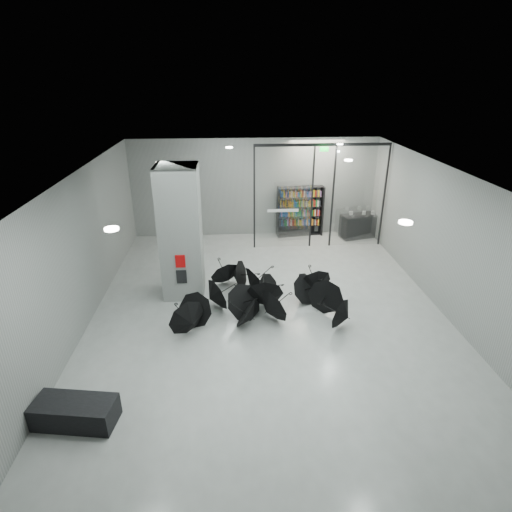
{
  "coord_description": "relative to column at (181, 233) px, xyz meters",
  "views": [
    {
      "loc": [
        -1.03,
        -9.59,
        6.35
      ],
      "look_at": [
        -0.3,
        1.5,
        1.4
      ],
      "focal_mm": 29.05,
      "sensor_mm": 36.0,
      "label": 1
    }
  ],
  "objects": [
    {
      "name": "umbrella_cluster",
      "position": [
        2.28,
        -1.19,
        -1.7
      ],
      "size": [
        5.24,
        3.95,
        1.33
      ],
      "color": "black",
      "rests_on": "ground"
    },
    {
      "name": "column",
      "position": [
        0.0,
        0.0,
        0.0
      ],
      "size": [
        1.2,
        1.2,
        4.0
      ],
      "primitive_type": "cube",
      "color": "slate",
      "rests_on": "ground"
    },
    {
      "name": "glass_partition",
      "position": [
        4.89,
        3.5,
        0.18
      ],
      "size": [
        5.06,
        0.08,
        4.0
      ],
      "color": "silver",
      "rests_on": "ground"
    },
    {
      "name": "bench",
      "position": [
        -1.66,
        -5.21,
        -1.74
      ],
      "size": [
        1.67,
        0.92,
        0.51
      ],
      "primitive_type": "cube",
      "rotation": [
        0.0,
        0.0,
        -0.16
      ],
      "color": "black",
      "rests_on": "ground"
    },
    {
      "name": "shop_counter",
      "position": [
        6.87,
        4.35,
        -1.51
      ],
      "size": [
        1.73,
        1.03,
        0.97
      ],
      "primitive_type": "cube",
      "rotation": [
        0.0,
        0.0,
        0.25
      ],
      "color": "black",
      "rests_on": "ground"
    },
    {
      "name": "fire_cabinet",
      "position": [
        0.0,
        -0.62,
        -0.65
      ],
      "size": [
        0.28,
        0.04,
        0.38
      ],
      "primitive_type": "cube",
      "color": "#A50A07",
      "rests_on": "column"
    },
    {
      "name": "bookshelf",
      "position": [
        4.38,
        4.75,
        -0.96
      ],
      "size": [
        1.93,
        0.64,
        2.09
      ],
      "primitive_type": null,
      "rotation": [
        0.0,
        0.0,
        0.14
      ],
      "color": "black",
      "rests_on": "ground"
    },
    {
      "name": "info_panel",
      "position": [
        0.0,
        -0.62,
        -1.15
      ],
      "size": [
        0.3,
        0.03,
        0.42
      ],
      "primitive_type": "cube",
      "color": "black",
      "rests_on": "column"
    },
    {
      "name": "room",
      "position": [
        2.5,
        -2.0,
        0.84
      ],
      "size": [
        14.0,
        14.02,
        4.01
      ],
      "color": "gray",
      "rests_on": "ground"
    },
    {
      "name": "exit_sign",
      "position": [
        4.9,
        3.3,
        1.82
      ],
      "size": [
        0.3,
        0.06,
        0.15
      ],
      "primitive_type": "cube",
      "color": "#0CE533",
      "rests_on": "room"
    }
  ]
}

